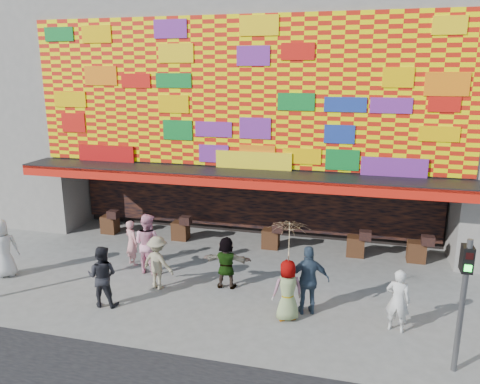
% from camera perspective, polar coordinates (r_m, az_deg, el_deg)
% --- Properties ---
extents(ground, '(90.00, 90.00, 0.00)m').
position_cam_1_polar(ground, '(13.41, -4.43, -13.34)').
color(ground, slate).
rests_on(ground, ground).
extents(shop_building, '(15.20, 9.40, 10.00)m').
position_cam_1_polar(shop_building, '(19.78, 3.10, 11.56)').
color(shop_building, gray).
rests_on(shop_building, ground).
extents(signal_right, '(0.22, 0.20, 3.00)m').
position_cam_1_polar(signal_right, '(10.87, 25.61, -10.89)').
color(signal_right, '#59595B').
rests_on(signal_right, ground).
extents(ped_a, '(1.07, 1.03, 1.85)m').
position_cam_1_polar(ped_a, '(16.35, -26.94, -6.16)').
color(ped_a, silver).
rests_on(ped_a, ground).
extents(ped_b, '(0.67, 0.60, 1.53)m').
position_cam_1_polar(ped_b, '(15.93, -13.05, -6.03)').
color(ped_b, '#D1878A').
rests_on(ped_b, ground).
extents(ped_c, '(0.90, 0.74, 1.72)m').
position_cam_1_polar(ped_c, '(13.44, -16.45, -9.81)').
color(ped_c, black).
rests_on(ped_c, ground).
extents(ped_d, '(1.16, 0.85, 1.61)m').
position_cam_1_polar(ped_d, '(14.09, -10.00, -8.48)').
color(ped_d, gray).
rests_on(ped_d, ground).
extents(ped_e, '(1.19, 0.73, 1.88)m').
position_cam_1_polar(ped_e, '(12.61, 8.35, -10.59)').
color(ped_e, '#334559').
rests_on(ped_e, ground).
extents(ped_f, '(1.50, 0.60, 1.57)m').
position_cam_1_polar(ped_f, '(13.94, -1.69, -8.59)').
color(ped_f, gray).
rests_on(ped_f, ground).
extents(ped_g, '(0.94, 0.82, 1.62)m').
position_cam_1_polar(ped_g, '(12.31, 5.81, -11.84)').
color(ped_g, gray).
rests_on(ped_g, ground).
extents(ped_h, '(0.67, 0.52, 1.62)m').
position_cam_1_polar(ped_h, '(12.38, 18.68, -12.42)').
color(ped_h, silver).
rests_on(ped_h, ground).
extents(ped_i, '(1.09, 0.94, 1.94)m').
position_cam_1_polar(ped_i, '(15.18, -11.18, -6.16)').
color(ped_i, pink).
rests_on(ped_i, ground).
extents(parasol, '(1.19, 1.21, 1.91)m').
position_cam_1_polar(parasol, '(11.76, 5.98, -5.85)').
color(parasol, beige).
rests_on(parasol, ground).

